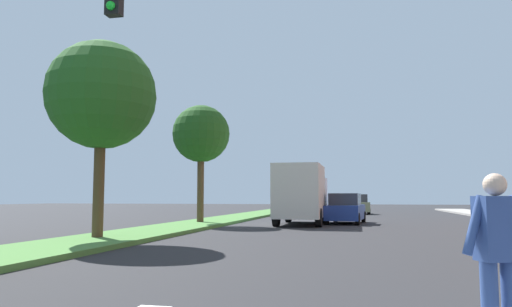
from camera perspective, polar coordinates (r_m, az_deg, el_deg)
The scene contains 9 objects.
ground_plane at distance 26.82m, azimuth 13.38°, elevation -8.21°, with size 140.00×140.00×0.00m, color #262628.
median_strip at distance 26.13m, azimuth -6.04°, elevation -8.24°, with size 2.98×64.00×0.15m, color #477A38.
tree_mid at distance 16.99m, azimuth -18.03°, elevation 6.61°, with size 3.67×3.67×6.58m.
tree_far at distance 25.83m, azimuth -6.60°, elevation 2.27°, with size 3.08×3.08×6.25m.
traffic_light_gantry at distance 9.13m, azimuth -16.82°, elevation 13.61°, with size 9.22×0.30×6.00m.
pedestrian_performer at distance 5.20m, azimuth 27.00°, elevation -10.49°, with size 0.72×0.37×1.69m.
sedan_midblock at distance 26.98m, azimuth 10.68°, elevation -6.61°, with size 2.21×4.30×1.66m.
sedan_distant at distance 42.16m, azimuth 11.99°, elevation -6.04°, with size 2.22×4.27×1.69m.
truck_box_delivery at distance 25.59m, azimuth 5.49°, elevation -4.82°, with size 2.40×6.20×3.10m.
Camera 1 is at (-0.45, 3.22, 1.46)m, focal length 33.38 mm.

